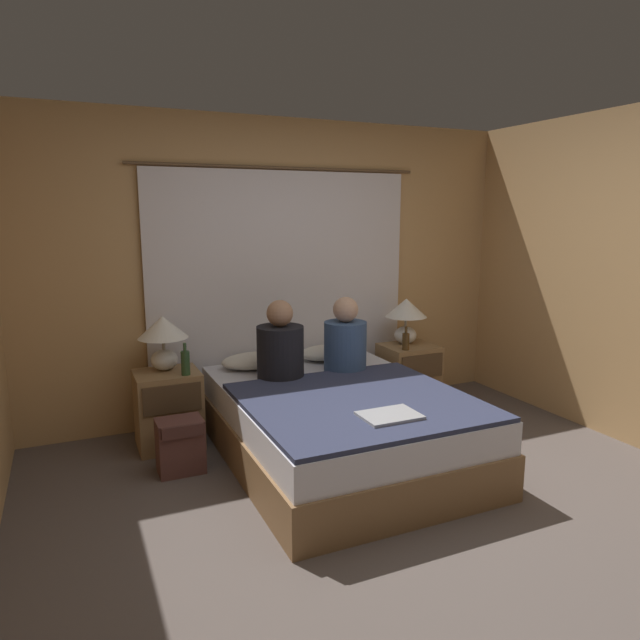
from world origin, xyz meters
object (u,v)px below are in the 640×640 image
object	(u,v)px
person_right_in_bed	(345,341)
beer_bottle_on_right_stand	(406,341)
beer_bottle_on_left_stand	(185,362)
handbag_on_floor	(437,411)
lamp_left	(163,334)
lamp_right	(406,314)
nightstand_right	(409,376)
nightstand_left	(168,409)
pillow_right	(331,352)
person_left_in_bed	(280,348)
pillow_left	(257,360)
laptop_on_bed	(390,415)
backpack_on_floor	(180,442)
bed	(338,425)

from	to	relation	value
person_right_in_bed	beer_bottle_on_right_stand	xyz separation A→B (m)	(0.66, 0.17, -0.09)
beer_bottle_on_left_stand	beer_bottle_on_right_stand	size ratio (longest dim) A/B	1.16
beer_bottle_on_right_stand	handbag_on_floor	size ratio (longest dim) A/B	0.58
lamp_left	lamp_right	world-z (taller)	same
person_right_in_bed	nightstand_right	bearing A→B (deg)	20.66
nightstand_left	lamp_right	distance (m)	2.19
nightstand_right	pillow_right	bearing A→B (deg)	173.20
nightstand_left	beer_bottle_on_right_stand	xyz separation A→B (m)	(1.99, -0.13, 0.36)
person_left_in_bed	pillow_left	bearing A→B (deg)	98.95
beer_bottle_on_left_stand	handbag_on_floor	size ratio (longest dim) A/B	0.67
lamp_left	pillow_right	size ratio (longest dim) A/B	0.71
pillow_right	person_left_in_bed	size ratio (longest dim) A/B	0.96
beer_bottle_on_right_stand	laptop_on_bed	xyz separation A→B (m)	(-0.92, -1.26, -0.11)
nightstand_left	pillow_left	distance (m)	0.78
nightstand_left	backpack_on_floor	distance (m)	0.49
pillow_left	beer_bottle_on_left_stand	world-z (taller)	beer_bottle_on_left_stand
bed	person_right_in_bed	size ratio (longest dim) A/B	3.49
nightstand_left	nightstand_right	world-z (taller)	same
nightstand_left	pillow_left	xyz separation A→B (m)	(0.73, 0.09, 0.28)
pillow_left	person_right_in_bed	xyz separation A→B (m)	(0.60, -0.38, 0.18)
person_left_in_bed	backpack_on_floor	size ratio (longest dim) A/B	1.62
person_right_in_bed	pillow_right	bearing A→B (deg)	80.83
lamp_left	beer_bottle_on_right_stand	distance (m)	2.01
bed	lamp_right	world-z (taller)	lamp_right
pillow_right	handbag_on_floor	size ratio (longest dim) A/B	1.63
nightstand_right	beer_bottle_on_left_stand	world-z (taller)	beer_bottle_on_left_stand
person_left_in_bed	person_right_in_bed	bearing A→B (deg)	0.00
nightstand_left	pillow_right	bearing A→B (deg)	3.57
beer_bottle_on_left_stand	laptop_on_bed	size ratio (longest dim) A/B	0.68
pillow_right	person_right_in_bed	bearing A→B (deg)	-99.17
person_right_in_bed	beer_bottle_on_left_stand	world-z (taller)	person_right_in_bed
person_left_in_bed	lamp_right	bearing A→B (deg)	15.51
nightstand_right	beer_bottle_on_left_stand	bearing A→B (deg)	-176.36
laptop_on_bed	person_right_in_bed	bearing A→B (deg)	77.00
person_left_in_bed	beer_bottle_on_left_stand	world-z (taller)	person_left_in_bed
bed	laptop_on_bed	bearing A→B (deg)	-88.61
bed	handbag_on_floor	world-z (taller)	bed
pillow_left	backpack_on_floor	size ratio (longest dim) A/B	1.56
lamp_right	pillow_left	distance (m)	1.42
person_left_in_bed	bed	bearing A→B (deg)	-57.60
pillow_left	pillow_right	world-z (taller)	same
lamp_right	beer_bottle_on_right_stand	xyz separation A→B (m)	(-0.12, -0.20, -0.20)
beer_bottle_on_left_stand	person_right_in_bed	bearing A→B (deg)	-8.01
beer_bottle_on_left_stand	bed	bearing A→B (deg)	-32.42
nightstand_left	person_right_in_bed	distance (m)	1.43
laptop_on_bed	pillow_right	bearing A→B (deg)	77.99
pillow_right	beer_bottle_on_right_stand	size ratio (longest dim) A/B	2.83
pillow_right	pillow_left	bearing A→B (deg)	180.00
handbag_on_floor	lamp_right	bearing A→B (deg)	89.43
pillow_left	beer_bottle_on_right_stand	bearing A→B (deg)	-9.58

